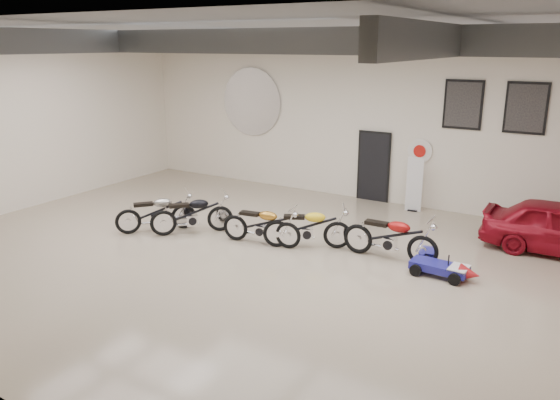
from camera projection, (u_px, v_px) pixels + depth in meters
The scene contains 17 objects.
floor at pixel (253, 259), 12.40m from camera, with size 16.00×12.00×0.01m, color tan.
ceiling at pixel (249, 29), 11.02m from camera, with size 16.00×12.00×0.01m, color gray.
back_wall at pixel (361, 119), 16.64m from camera, with size 16.00×0.02×5.00m, color silver.
left_wall at pixel (21, 123), 15.69m from camera, with size 0.02×12.00×5.00m, color silver.
ceiling_beams at pixel (250, 42), 11.09m from camera, with size 15.80×11.80×0.32m, color slate, non-canonical shape.
door at pixel (374, 167), 16.76m from camera, with size 0.92×0.08×2.10m, color black.
logo_plaque at pixel (252, 102), 18.51m from camera, with size 2.30×0.06×1.16m, color silver, non-canonical shape.
poster_left at pixel (463, 105), 14.95m from camera, with size 1.05×0.08×1.35m, color black, non-canonical shape.
poster_mid at pixel (526, 108), 14.16m from camera, with size 1.05×0.08×1.35m, color black, non-canonical shape.
oil_sign at pixel (420, 151), 15.88m from camera, with size 0.72×0.10×0.72m, color white, non-canonical shape.
banner_stand at pixel (414, 183), 15.73m from camera, with size 0.46×0.18×1.68m, color white, non-canonical shape.
motorcycle_silver at pixel (156, 212), 14.10m from camera, with size 2.02×0.63×1.05m, color silver, non-canonical shape.
motorcycle_black at pixel (192, 213), 13.94m from camera, with size 2.07×0.64×1.08m, color silver, non-canonical shape.
motorcycle_gold at pixel (261, 224), 13.17m from camera, with size 2.00×0.62×1.04m, color silver, non-canonical shape.
motorcycle_yellow at pixel (307, 226), 12.95m from camera, with size 2.06×0.64×1.07m, color silver, non-canonical shape.
motorcycle_red at pixel (390, 236), 12.23m from camera, with size 2.17×0.67×1.13m, color silver, non-canonical shape.
go_kart at pixel (445, 266), 11.36m from camera, with size 1.45×0.65×0.52m, color navy, non-canonical shape.
Camera 1 is at (6.50, -9.56, 4.73)m, focal length 35.00 mm.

